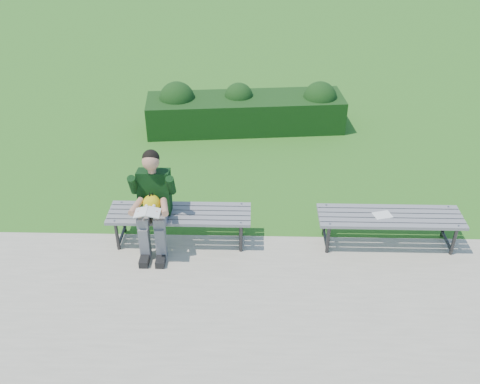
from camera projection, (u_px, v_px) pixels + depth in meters
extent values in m
plane|color=#296820|center=(241.00, 237.00, 7.08)|extent=(80.00, 80.00, 0.00)
cube|color=beige|center=(237.00, 338.00, 5.60)|extent=(30.00, 3.50, 0.02)
cube|color=#1C3E14|center=(245.00, 113.00, 9.73)|extent=(3.60, 1.23, 0.60)
sphere|color=#1C3E14|center=(177.00, 99.00, 9.57)|extent=(0.70, 0.70, 0.64)
sphere|color=#1C3E14|center=(239.00, 97.00, 9.66)|extent=(0.57, 0.57, 0.52)
sphere|color=#1C3E14|center=(320.00, 98.00, 9.61)|extent=(0.66, 0.66, 0.61)
cube|color=slate|center=(178.00, 223.00, 6.57)|extent=(1.80, 0.08, 0.04)
cube|color=slate|center=(179.00, 218.00, 6.66)|extent=(1.80, 0.08, 0.04)
cube|color=slate|center=(180.00, 214.00, 6.75)|extent=(1.80, 0.09, 0.04)
cube|color=slate|center=(181.00, 209.00, 6.84)|extent=(1.80, 0.09, 0.04)
cube|color=slate|center=(181.00, 205.00, 6.92)|extent=(1.80, 0.09, 0.04)
cylinder|color=#2D2D30|center=(117.00, 236.00, 6.73)|extent=(0.04, 0.04, 0.41)
cylinder|color=#2D2D30|center=(123.00, 219.00, 7.05)|extent=(0.04, 0.04, 0.41)
cylinder|color=#2D2D30|center=(119.00, 216.00, 6.79)|extent=(0.04, 0.42, 0.04)
cylinder|color=#2D2D30|center=(122.00, 236.00, 6.96)|extent=(0.04, 0.42, 0.04)
cylinder|color=gray|center=(114.00, 221.00, 6.58)|extent=(0.02, 0.02, 0.01)
cylinder|color=gray|center=(121.00, 202.00, 6.93)|extent=(0.02, 0.02, 0.01)
cylinder|color=#2D2D30|center=(241.00, 238.00, 6.69)|extent=(0.04, 0.04, 0.41)
cylinder|color=#2D2D30|center=(241.00, 220.00, 7.01)|extent=(0.04, 0.04, 0.41)
cylinder|color=#2D2D30|center=(241.00, 217.00, 6.76)|extent=(0.04, 0.42, 0.04)
cylinder|color=#2D2D30|center=(241.00, 238.00, 6.93)|extent=(0.04, 0.42, 0.04)
cylinder|color=gray|center=(241.00, 223.00, 6.54)|extent=(0.02, 0.02, 0.01)
cylinder|color=gray|center=(242.00, 204.00, 6.89)|extent=(0.02, 0.02, 0.01)
cube|color=slate|center=(394.00, 226.00, 6.52)|extent=(1.80, 0.08, 0.04)
cube|color=slate|center=(392.00, 221.00, 6.61)|extent=(1.80, 0.08, 0.04)
cube|color=slate|center=(390.00, 217.00, 6.69)|extent=(1.80, 0.09, 0.04)
cube|color=slate|center=(388.00, 212.00, 6.78)|extent=(1.80, 0.09, 0.04)
cube|color=slate|center=(387.00, 207.00, 6.87)|extent=(1.80, 0.09, 0.04)
cylinder|color=#2D2D30|center=(328.00, 239.00, 6.67)|extent=(0.04, 0.04, 0.41)
cylinder|color=#2D2D30|center=(325.00, 222.00, 6.99)|extent=(0.04, 0.04, 0.41)
cylinder|color=#2D2D30|center=(328.00, 218.00, 6.73)|extent=(0.04, 0.42, 0.04)
cylinder|color=#2D2D30|center=(325.00, 239.00, 6.91)|extent=(0.04, 0.42, 0.04)
cylinder|color=gray|center=(330.00, 224.00, 6.52)|extent=(0.02, 0.02, 0.01)
cylinder|color=gray|center=(326.00, 205.00, 6.87)|extent=(0.02, 0.02, 0.01)
cylinder|color=#2D2D30|center=(454.00, 241.00, 6.64)|extent=(0.04, 0.04, 0.41)
cylinder|color=#2D2D30|center=(445.00, 223.00, 6.96)|extent=(0.04, 0.04, 0.41)
cylinder|color=#2D2D30|center=(452.00, 220.00, 6.70)|extent=(0.04, 0.42, 0.04)
cylinder|color=#2D2D30|center=(447.00, 241.00, 6.88)|extent=(0.04, 0.42, 0.04)
cylinder|color=gray|center=(459.00, 226.00, 6.49)|extent=(0.02, 0.02, 0.01)
cylinder|color=gray|center=(448.00, 207.00, 6.84)|extent=(0.02, 0.02, 0.01)
cube|color=gray|center=(145.00, 215.00, 6.58)|extent=(0.14, 0.42, 0.13)
cube|color=gray|center=(161.00, 215.00, 6.57)|extent=(0.14, 0.42, 0.13)
cube|color=gray|center=(145.00, 243.00, 6.58)|extent=(0.12, 0.13, 0.45)
cube|color=gray|center=(161.00, 243.00, 6.58)|extent=(0.12, 0.13, 0.45)
cube|color=black|center=(145.00, 259.00, 6.59)|extent=(0.11, 0.26, 0.09)
cube|color=black|center=(161.00, 259.00, 6.59)|extent=(0.11, 0.26, 0.09)
cube|color=black|center=(154.00, 192.00, 6.63)|extent=(0.40, 0.30, 0.59)
cylinder|color=tan|center=(152.00, 170.00, 6.44)|extent=(0.10, 0.10, 0.08)
sphere|color=tan|center=(151.00, 162.00, 6.35)|extent=(0.21, 0.21, 0.21)
sphere|color=black|center=(151.00, 158.00, 6.36)|extent=(0.21, 0.21, 0.21)
cylinder|color=black|center=(133.00, 185.00, 6.46)|extent=(0.10, 0.21, 0.30)
cylinder|color=black|center=(171.00, 185.00, 6.45)|extent=(0.10, 0.21, 0.30)
cylinder|color=tan|center=(136.00, 207.00, 6.37)|extent=(0.14, 0.31, 0.08)
cylinder|color=tan|center=(164.00, 207.00, 6.36)|extent=(0.14, 0.31, 0.08)
sphere|color=tan|center=(139.00, 214.00, 6.23)|extent=(0.09, 0.09, 0.09)
sphere|color=tan|center=(156.00, 215.00, 6.23)|extent=(0.09, 0.09, 0.09)
sphere|color=yellow|center=(152.00, 203.00, 6.46)|extent=(0.21, 0.21, 0.21)
cone|color=orange|center=(150.00, 209.00, 6.37)|extent=(0.06, 0.06, 0.06)
cone|color=black|center=(150.00, 194.00, 6.40)|extent=(0.03, 0.04, 0.07)
cone|color=black|center=(152.00, 194.00, 6.41)|extent=(0.03, 0.03, 0.06)
sphere|color=white|center=(146.00, 206.00, 6.36)|extent=(0.04, 0.04, 0.04)
sphere|color=white|center=(154.00, 206.00, 6.36)|extent=(0.04, 0.04, 0.04)
cube|color=white|center=(141.00, 212.00, 6.19)|extent=(0.15, 0.20, 0.05)
cube|color=white|center=(154.00, 212.00, 6.19)|extent=(0.15, 0.20, 0.05)
cube|color=white|center=(382.00, 215.00, 6.68)|extent=(0.25, 0.21, 0.01)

